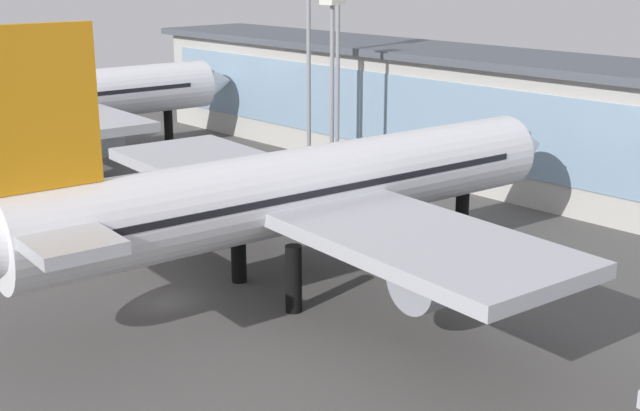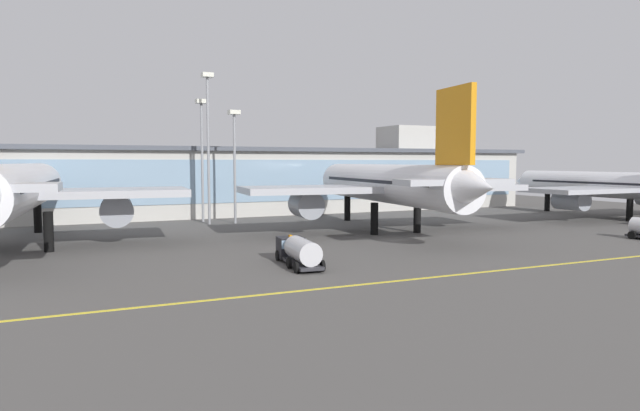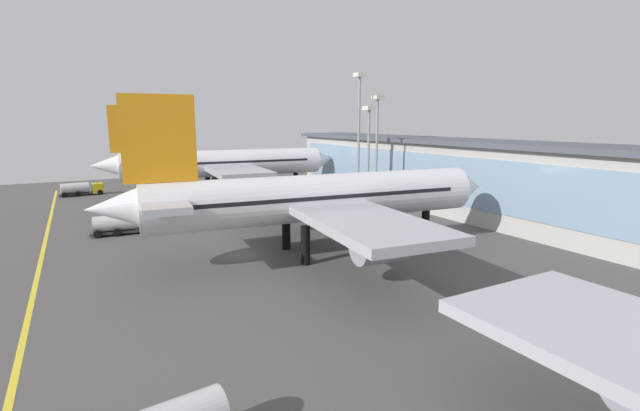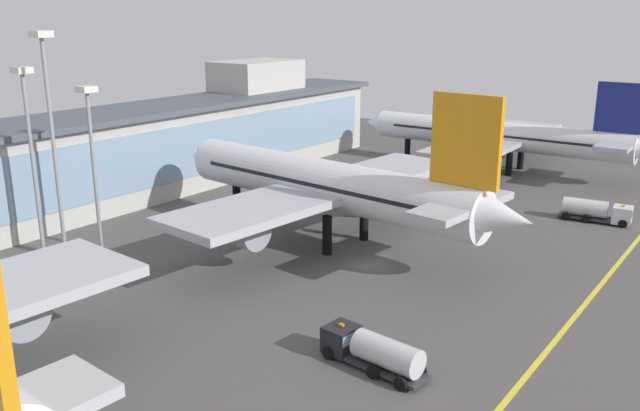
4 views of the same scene
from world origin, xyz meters
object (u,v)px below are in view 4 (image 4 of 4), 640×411
airliner_near_right (327,185)px  airliner_far_right (499,136)px  apron_light_mast_centre (50,116)px  apron_light_mast_east (29,132)px  baggage_tug_near (598,211)px  fuel_tanker_truck (370,349)px  apron_light_mast_west (91,141)px

airliner_near_right → airliner_far_right: airliner_near_right is taller
airliner_near_right → apron_light_mast_centre: bearing=52.7°
apron_light_mast_east → baggage_tug_near: bearing=-44.8°
apron_light_mast_centre → fuel_tanker_truck: bearing=-90.5°
fuel_tanker_truck → apron_light_mast_centre: 43.22m
fuel_tanker_truck → baggage_tug_near: 50.17m
fuel_tanker_truck → apron_light_mast_centre: apron_light_mast_centre is taller
airliner_far_right → baggage_tug_near: (-21.73, -22.58, -4.45)m
airliner_near_right → fuel_tanker_truck: bearing=137.3°
apron_light_mast_west → airliner_near_right: bearing=-47.9°
baggage_tug_near → airliner_near_right: bearing=-139.1°
airliner_near_right → airliner_far_right: 49.23m
baggage_tug_near → fuel_tanker_truck: bearing=-102.3°
apron_light_mast_centre → baggage_tug_near: bearing=-42.3°
apron_light_mast_centre → apron_light_mast_east: apron_light_mast_centre is taller
apron_light_mast_west → airliner_far_right: bearing=-18.0°
apron_light_mast_east → fuel_tanker_truck: bearing=-90.3°
baggage_tug_near → apron_light_mast_east: size_ratio=0.44×
baggage_tug_near → apron_light_mast_west: size_ratio=0.49×
airliner_far_right → baggage_tug_near: bearing=135.4°
fuel_tanker_truck → apron_light_mast_west: (4.62, 39.92, 11.36)m
fuel_tanker_truck → baggage_tug_near: (49.97, -4.48, 0.00)m
airliner_far_right → apron_light_mast_centre: size_ratio=2.15×
baggage_tug_near → apron_light_mast_east: (-49.74, 49.32, 12.55)m
fuel_tanker_truck → apron_light_mast_east: (0.23, 44.84, 12.55)m
fuel_tanker_truck → airliner_near_right: bearing=-42.5°
airliner_near_right → baggage_tug_near: 37.27m
airliner_far_right → baggage_tug_near: 31.65m
airliner_far_right → apron_light_mast_east: 76.74m
airliner_far_right → apron_light_mast_east: (-71.47, 26.75, 8.10)m
baggage_tug_near → apron_light_mast_west: apron_light_mast_west is taller
airliner_near_right → apron_light_mast_west: airliner_near_right is taller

